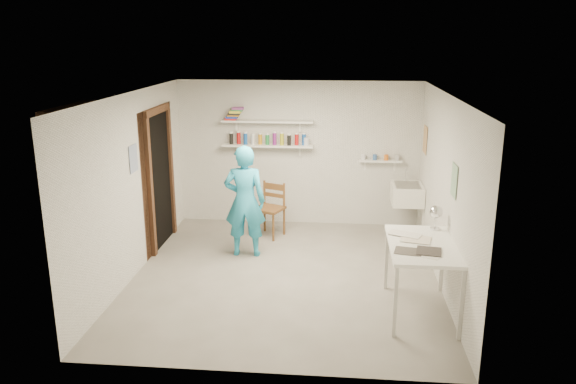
# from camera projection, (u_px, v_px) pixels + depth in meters

# --- Properties ---
(floor) EXTENTS (4.00, 4.50, 0.02)m
(floor) POSITION_uv_depth(u_px,v_px,m) (285.00, 276.00, 7.49)
(floor) COLOR slate
(floor) RESTS_ON ground
(ceiling) EXTENTS (4.00, 4.50, 0.02)m
(ceiling) POSITION_uv_depth(u_px,v_px,m) (285.00, 93.00, 6.84)
(ceiling) COLOR silver
(ceiling) RESTS_ON wall_back
(wall_back) EXTENTS (4.00, 0.02, 2.40)m
(wall_back) POSITION_uv_depth(u_px,v_px,m) (298.00, 153.00, 9.33)
(wall_back) COLOR silver
(wall_back) RESTS_ON ground
(wall_front) EXTENTS (4.00, 0.02, 2.40)m
(wall_front) POSITION_uv_depth(u_px,v_px,m) (260.00, 256.00, 5.00)
(wall_front) COLOR silver
(wall_front) RESTS_ON ground
(wall_left) EXTENTS (0.02, 4.50, 2.40)m
(wall_left) POSITION_uv_depth(u_px,v_px,m) (133.00, 185.00, 7.34)
(wall_left) COLOR silver
(wall_left) RESTS_ON ground
(wall_right) EXTENTS (0.02, 4.50, 2.40)m
(wall_right) POSITION_uv_depth(u_px,v_px,m) (446.00, 193.00, 6.98)
(wall_right) COLOR silver
(wall_right) RESTS_ON ground
(doorway_recess) EXTENTS (0.02, 0.90, 2.00)m
(doorway_recess) POSITION_uv_depth(u_px,v_px,m) (160.00, 180.00, 8.40)
(doorway_recess) COLOR black
(doorway_recess) RESTS_ON wall_left
(corridor_box) EXTENTS (1.40, 1.50, 2.10)m
(corridor_box) POSITION_uv_depth(u_px,v_px,m) (114.00, 176.00, 8.45)
(corridor_box) COLOR brown
(corridor_box) RESTS_ON ground
(door_lintel) EXTENTS (0.06, 1.05, 0.10)m
(door_lintel) POSITION_uv_depth(u_px,v_px,m) (157.00, 110.00, 8.12)
(door_lintel) COLOR brown
(door_lintel) RESTS_ON wall_left
(door_jamb_near) EXTENTS (0.06, 0.10, 2.00)m
(door_jamb_near) POSITION_uv_depth(u_px,v_px,m) (150.00, 189.00, 7.92)
(door_jamb_near) COLOR brown
(door_jamb_near) RESTS_ON ground
(door_jamb_far) EXTENTS (0.06, 0.10, 2.00)m
(door_jamb_far) POSITION_uv_depth(u_px,v_px,m) (171.00, 173.00, 8.88)
(door_jamb_far) COLOR brown
(door_jamb_far) RESTS_ON ground
(shelf_lower) EXTENTS (1.50, 0.22, 0.03)m
(shelf_lower) POSITION_uv_depth(u_px,v_px,m) (267.00, 146.00, 9.21)
(shelf_lower) COLOR white
(shelf_lower) RESTS_ON wall_back
(shelf_upper) EXTENTS (1.50, 0.22, 0.03)m
(shelf_upper) POSITION_uv_depth(u_px,v_px,m) (267.00, 121.00, 9.10)
(shelf_upper) COLOR white
(shelf_upper) RESTS_ON wall_back
(ledge_shelf) EXTENTS (0.70, 0.14, 0.03)m
(ledge_shelf) POSITION_uv_depth(u_px,v_px,m) (380.00, 161.00, 9.15)
(ledge_shelf) COLOR white
(ledge_shelf) RESTS_ON wall_back
(poster_left) EXTENTS (0.01, 0.28, 0.36)m
(poster_left) POSITION_uv_depth(u_px,v_px,m) (134.00, 158.00, 7.29)
(poster_left) COLOR #334C7F
(poster_left) RESTS_ON wall_left
(poster_right_a) EXTENTS (0.01, 0.34, 0.42)m
(poster_right_a) POSITION_uv_depth(u_px,v_px,m) (425.00, 140.00, 8.62)
(poster_right_a) COLOR #995933
(poster_right_a) RESTS_ON wall_right
(poster_right_b) EXTENTS (0.01, 0.30, 0.38)m
(poster_right_b) POSITION_uv_depth(u_px,v_px,m) (454.00, 181.00, 6.38)
(poster_right_b) COLOR #3F724C
(poster_right_b) RESTS_ON wall_right
(belfast_sink) EXTENTS (0.48, 0.60, 0.30)m
(belfast_sink) POSITION_uv_depth(u_px,v_px,m) (407.00, 194.00, 8.77)
(belfast_sink) COLOR white
(belfast_sink) RESTS_ON wall_right
(man) EXTENTS (0.61, 0.41, 1.62)m
(man) POSITION_uv_depth(u_px,v_px,m) (245.00, 201.00, 8.00)
(man) COLOR #28A0CA
(man) RESTS_ON ground
(wall_clock) EXTENTS (0.29, 0.05, 0.29)m
(wall_clock) POSITION_uv_depth(u_px,v_px,m) (248.00, 179.00, 8.14)
(wall_clock) COLOR beige
(wall_clock) RESTS_ON man
(wooden_chair) EXTENTS (0.55, 0.54, 0.91)m
(wooden_chair) POSITION_uv_depth(u_px,v_px,m) (269.00, 209.00, 8.86)
(wooden_chair) COLOR brown
(wooden_chair) RESTS_ON ground
(work_table) EXTENTS (0.76, 1.26, 0.84)m
(work_table) POSITION_uv_depth(u_px,v_px,m) (421.00, 278.00, 6.40)
(work_table) COLOR white
(work_table) RESTS_ON ground
(desk_lamp) EXTENTS (0.16, 0.16, 0.16)m
(desk_lamp) POSITION_uv_depth(u_px,v_px,m) (436.00, 212.00, 6.69)
(desk_lamp) COLOR silver
(desk_lamp) RESTS_ON work_table
(spray_cans) EXTENTS (1.34, 0.06, 0.17)m
(spray_cans) POSITION_uv_depth(u_px,v_px,m) (267.00, 140.00, 9.18)
(spray_cans) COLOR black
(spray_cans) RESTS_ON shelf_lower
(book_stack) EXTENTS (0.30, 0.14, 0.20)m
(book_stack) POSITION_uv_depth(u_px,v_px,m) (234.00, 114.00, 9.12)
(book_stack) COLOR red
(book_stack) RESTS_ON shelf_upper
(ledge_pots) EXTENTS (0.48, 0.07, 0.09)m
(ledge_pots) POSITION_uv_depth(u_px,v_px,m) (380.00, 157.00, 9.13)
(ledge_pots) COLOR silver
(ledge_pots) RESTS_ON ledge_shelf
(papers) EXTENTS (0.30, 0.22, 0.02)m
(papers) POSITION_uv_depth(u_px,v_px,m) (423.00, 243.00, 6.28)
(papers) COLOR silver
(papers) RESTS_ON work_table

